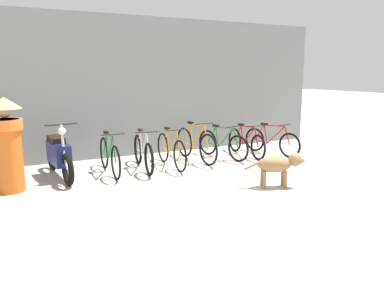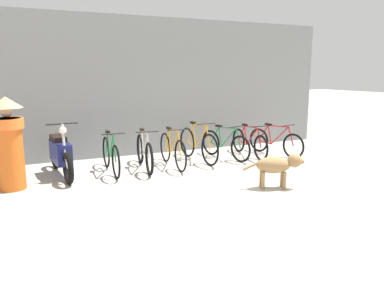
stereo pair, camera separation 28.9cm
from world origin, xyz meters
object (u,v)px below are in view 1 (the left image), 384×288
at_px(bicycle_3, 196,145).
at_px(bicycle_5, 246,142).
at_px(bicycle_0, 109,156).
at_px(bicycle_1, 143,153).
at_px(bicycle_2, 171,150).
at_px(stray_dog, 279,164).
at_px(motorcycle, 59,155).
at_px(bicycle_6, 271,141).
at_px(bicycle_4, 222,144).
at_px(person_in_robes, 7,142).

bearing_deg(bicycle_3, bicycle_5, 83.52).
distance_m(bicycle_0, bicycle_3, 2.08).
bearing_deg(bicycle_1, bicycle_5, 99.78).
relative_size(bicycle_2, stray_dog, 1.62).
bearing_deg(motorcycle, bicycle_2, 79.69).
relative_size(bicycle_3, motorcycle, 0.92).
bearing_deg(bicycle_3, bicycle_6, 79.62).
xyz_separation_m(bicycle_5, bicycle_6, (0.66, -0.16, -0.00)).
bearing_deg(motorcycle, bicycle_0, 74.78).
xyz_separation_m(bicycle_3, stray_dog, (0.40, -2.47, 0.04)).
bearing_deg(bicycle_6, stray_dog, -51.09).
bearing_deg(bicycle_0, stray_dog, 48.57).
bearing_deg(bicycle_4, bicycle_3, -106.34).
relative_size(bicycle_0, bicycle_2, 1.00).
xyz_separation_m(bicycle_2, bicycle_5, (2.09, 0.19, -0.04)).
bearing_deg(person_in_robes, bicycle_4, -147.93).
xyz_separation_m(bicycle_3, motorcycle, (-3.02, -0.05, 0.06)).
relative_size(bicycle_3, person_in_robes, 1.08).
bearing_deg(bicycle_5, bicycle_4, -89.21).
relative_size(bicycle_6, motorcycle, 0.85).
bearing_deg(bicycle_5, bicycle_2, -81.82).
height_order(bicycle_3, stray_dog, bicycle_3).
relative_size(bicycle_2, bicycle_4, 1.04).
distance_m(bicycle_1, bicycle_4, 2.06).
distance_m(bicycle_4, motorcycle, 3.72).
relative_size(bicycle_4, bicycle_6, 0.99).
xyz_separation_m(bicycle_0, bicycle_6, (4.09, -0.00, -0.03)).
relative_size(bicycle_2, bicycle_3, 0.95).
distance_m(bicycle_5, stray_dog, 2.60).
bearing_deg(bicycle_1, person_in_robes, -74.21).
bearing_deg(stray_dog, motorcycle, 168.57).
distance_m(bicycle_3, bicycle_4, 0.70).
bearing_deg(bicycle_6, bicycle_5, -119.10).
bearing_deg(person_in_robes, bicycle_1, -146.01).
bearing_deg(bicycle_2, motorcycle, -92.98).
relative_size(bicycle_4, bicycle_5, 0.95).
relative_size(bicycle_3, bicycle_4, 1.10).
xyz_separation_m(bicycle_1, bicycle_5, (2.71, 0.15, -0.03)).
bearing_deg(bicycle_4, bicycle_2, -95.63).
relative_size(bicycle_0, person_in_robes, 1.02).
bearing_deg(bicycle_2, bicycle_3, 110.43).
distance_m(bicycle_4, bicycle_5, 0.66).
xyz_separation_m(bicycle_0, bicycle_3, (2.07, 0.21, 0.02)).
relative_size(motorcycle, stray_dog, 1.87).
relative_size(bicycle_1, stray_dog, 1.67).
xyz_separation_m(bicycle_0, bicycle_4, (2.77, 0.19, -0.03)).
bearing_deg(bicycle_6, person_in_robes, -101.52).
relative_size(bicycle_4, stray_dog, 1.56).
distance_m(bicycle_2, motorcycle, 2.30).
distance_m(motorcycle, person_in_robes, 1.12).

